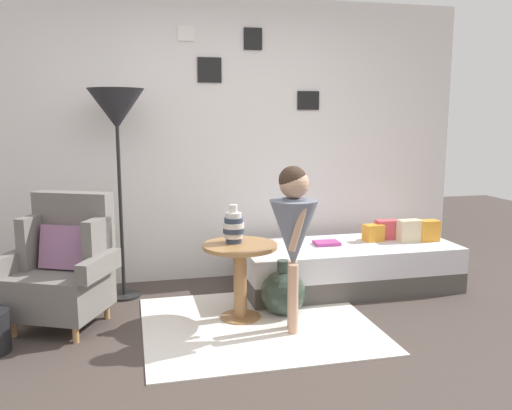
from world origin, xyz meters
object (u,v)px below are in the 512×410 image
book_on_daybed (327,243)px  side_table (240,266)px  vase_striped (234,227)px  armchair (64,267)px  floor_lamp (117,115)px  demijohn_near (283,292)px  person_child (294,227)px  daybed (348,266)px

book_on_daybed → side_table: bearing=-148.8°
vase_striped → armchair: bearing=173.1°
armchair → vase_striped: bearing=-6.9°
floor_lamp → book_on_daybed: 2.10m
vase_striped → demijohn_near: vase_striped is taller
side_table → demijohn_near: size_ratio=1.35×
person_child → daybed: bearing=47.2°
armchair → daybed: armchair is taller
person_child → demijohn_near: bearing=85.1°
vase_striped → person_child: person_child is taller
book_on_daybed → vase_striped: bearing=-152.3°
daybed → vase_striped: size_ratio=6.54×
vase_striped → floor_lamp: floor_lamp is taller
side_table → demijohn_near: bearing=2.5°
daybed → demijohn_near: demijohn_near is taller
daybed → floor_lamp: 2.38m
person_child → side_table: bearing=133.8°
daybed → vase_striped: 1.32m
floor_lamp → person_child: floor_lamp is taller
armchair → person_child: bearing=-18.5°
book_on_daybed → person_child: bearing=-123.8°
armchair → daybed: bearing=7.5°
side_table → book_on_daybed: side_table is taller
book_on_daybed → demijohn_near: (-0.56, -0.53, -0.24)m
armchair → demijohn_near: size_ratio=2.24×
vase_striped → person_child: size_ratio=0.24×
daybed → person_child: size_ratio=1.59×
side_table → person_child: (0.31, -0.33, 0.36)m
person_child → demijohn_near: size_ratio=2.76×
side_table → floor_lamp: floor_lamp is taller
daybed → floor_lamp: size_ratio=1.09×
person_child → book_on_daybed: size_ratio=5.44×
armchair → book_on_daybed: size_ratio=4.41×
armchair → vase_striped: (1.24, -0.15, 0.27)m
person_child → book_on_daybed: person_child is taller
armchair → book_on_daybed: 2.20m
book_on_daybed → demijohn_near: 0.80m
floor_lamp → demijohn_near: size_ratio=4.05×
armchair → side_table: (1.28, -0.20, -0.02)m
armchair → person_child: (1.59, -0.53, 0.33)m
armchair → side_table: 1.29m
vase_striped → demijohn_near: size_ratio=0.67×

